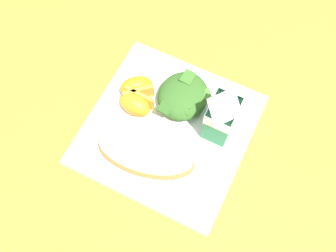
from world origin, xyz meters
TOP-DOWN VIEW (x-y plane):
  - ground at (0.00, 0.00)m, footprint 3.00×3.00m
  - white_plate at (0.00, 0.00)m, footprint 0.28×0.28m
  - cheesy_pizza_bread at (0.07, -0.01)m, footprint 0.11×0.18m
  - green_salad_pile at (-0.06, -0.00)m, footprint 0.10×0.10m
  - milk_carton at (-0.04, 0.08)m, footprint 0.06×0.05m
  - orange_wedge_front at (-0.04, -0.08)m, footprint 0.07×0.07m
  - orange_wedge_middle at (-0.01, -0.07)m, footprint 0.04×0.06m

SIDE VIEW (x-z plane):
  - ground at x=0.00m, z-range 0.00..0.00m
  - white_plate at x=0.00m, z-range 0.00..0.02m
  - cheesy_pizza_bread at x=0.07m, z-range 0.02..0.05m
  - orange_wedge_front at x=-0.04m, z-range 0.02..0.06m
  - orange_wedge_middle at x=-0.01m, z-range 0.02..0.06m
  - green_salad_pile at x=-0.06m, z-range 0.01..0.06m
  - milk_carton at x=-0.04m, z-range 0.02..0.13m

